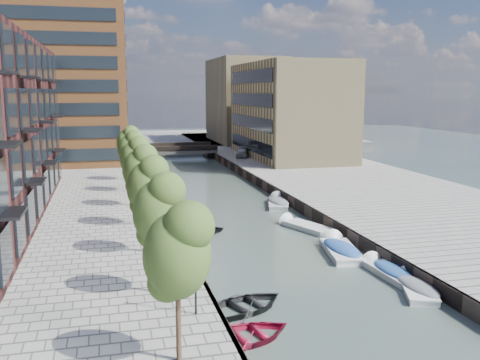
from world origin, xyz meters
name	(u,v)px	position (x,y,z in m)	size (l,w,h in m)	color
water	(213,195)	(0.00, 40.00, 0.00)	(300.00, 300.00, 0.00)	#38473F
quay_right	(352,184)	(16.00, 40.00, 0.50)	(20.00, 140.00, 1.00)	gray
quay_wall_left	(155,193)	(-6.10, 40.00, 0.50)	(0.25, 140.00, 1.00)	#332823
quay_wall_right	(268,188)	(6.10, 40.00, 0.50)	(0.25, 140.00, 1.00)	#332823
far_closure	(158,140)	(0.00, 100.00, 0.50)	(80.00, 40.00, 1.00)	gray
tower	(56,53)	(-17.00, 65.00, 16.00)	(18.00, 18.00, 30.00)	brown
tan_block_near	(289,110)	(16.00, 62.00, 8.00)	(12.00, 25.00, 14.00)	tan
tan_block_far	(245,100)	(16.00, 88.00, 9.00)	(12.00, 20.00, 16.00)	tan
bridge	(175,150)	(0.00, 72.00, 1.39)	(13.00, 6.00, 1.30)	gray
tree_0	(177,249)	(-8.50, 4.00, 5.31)	(2.50, 2.50, 5.95)	#382619
tree_1	(158,208)	(-8.50, 11.00, 5.31)	(2.50, 2.50, 5.95)	#382619
tree_2	(147,184)	(-8.50, 18.00, 5.31)	(2.50, 2.50, 5.95)	#382619
tree_3	(140,168)	(-8.50, 25.00, 5.31)	(2.50, 2.50, 5.95)	#382619
tree_4	(135,157)	(-8.50, 32.00, 5.31)	(2.50, 2.50, 5.95)	#382619
tree_5	(131,148)	(-8.50, 39.00, 5.31)	(2.50, 2.50, 5.95)	#382619
tree_6	(128,142)	(-8.50, 46.00, 5.31)	(2.50, 2.50, 5.95)	#382619
lamp_0	(195,260)	(-7.20, 8.00, 3.51)	(0.24, 0.24, 4.12)	black
lamp_1	(159,194)	(-7.20, 24.00, 3.51)	(0.24, 0.24, 4.12)	black
lamp_2	(144,164)	(-7.20, 40.00, 3.51)	(0.24, 0.24, 4.12)	black
sloop_0	(245,310)	(-4.36, 10.08, 0.00)	(3.35, 4.68, 0.97)	black
sloop_2	(246,340)	(-5.15, 6.87, 0.00)	(3.19, 4.47, 0.92)	maroon
sloop_3	(179,209)	(-4.46, 33.93, 0.00)	(3.21, 4.50, 0.93)	#BABAB8
sloop_4	(196,234)	(-4.36, 24.97, 0.00)	(3.21, 4.50, 0.93)	black
motorboat_0	(388,271)	(5.38, 13.12, 0.19)	(1.79, 4.68, 1.54)	silver
motorboat_1	(416,287)	(5.55, 10.44, 0.18)	(3.05, 4.75, 1.50)	white
motorboat_2	(302,227)	(4.24, 24.71, 0.10)	(3.40, 5.18, 1.64)	silver
motorboat_3	(340,250)	(4.36, 17.87, 0.22)	(2.89, 5.79, 1.84)	white
motorboat_4	(278,203)	(5.08, 33.56, 0.21)	(3.17, 5.45, 1.72)	#B0B1AF
car	(242,152)	(9.07, 63.14, 1.73)	(1.73, 4.30, 1.47)	gray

